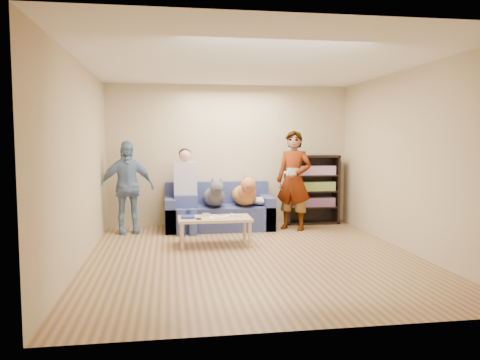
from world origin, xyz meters
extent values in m
plane|color=brown|center=(0.00, 0.00, 0.00)|extent=(5.00, 5.00, 0.00)
plane|color=white|center=(0.00, 0.00, 2.60)|extent=(5.00, 5.00, 0.00)
plane|color=tan|center=(0.00, 2.50, 1.30)|extent=(4.50, 0.00, 4.50)
plane|color=tan|center=(0.00, -2.50, 1.30)|extent=(4.50, 0.00, 4.50)
plane|color=tan|center=(-2.25, 0.00, 1.30)|extent=(0.00, 5.00, 5.00)
plane|color=tan|center=(2.25, 0.00, 1.30)|extent=(0.00, 5.00, 5.00)
ellipsoid|color=silver|center=(0.52, 1.98, 0.50)|extent=(0.42, 0.35, 0.14)
imported|color=gray|center=(1.05, 1.80, 0.88)|extent=(0.76, 0.72, 1.75)
imported|color=#6E87B0|center=(-1.84, 1.93, 0.79)|extent=(0.99, 0.58, 1.58)
cube|color=white|center=(0.85, 1.60, 1.04)|extent=(0.07, 0.13, 0.03)
cube|color=navy|center=(-0.85, 0.86, 0.43)|extent=(0.20, 0.26, 0.03)
cube|color=white|center=(-0.40, 0.71, 0.43)|extent=(0.26, 0.20, 0.02)
cube|color=beige|center=(-0.37, 0.73, 0.44)|extent=(0.22, 0.17, 0.01)
cube|color=#B2B3B7|center=(-0.57, 0.93, 0.45)|extent=(0.11, 0.06, 0.05)
cube|color=silver|center=(-0.17, 0.91, 0.43)|extent=(0.04, 0.13, 0.03)
cube|color=white|center=(-0.09, 0.83, 0.43)|extent=(0.09, 0.06, 0.03)
cylinder|color=white|center=(-0.25, 0.79, 0.43)|extent=(0.07, 0.07, 0.02)
cylinder|color=white|center=(-0.25, 0.87, 0.43)|extent=(0.07, 0.07, 0.02)
cylinder|color=orange|center=(-0.47, 0.65, 0.42)|extent=(0.13, 0.06, 0.01)
cylinder|color=black|center=(-0.33, 0.99, 0.42)|extent=(0.13, 0.08, 0.01)
cube|color=black|center=(-0.70, 0.69, 0.43)|extent=(0.07, 0.12, 0.02)
cube|color=#515B93|center=(-0.25, 2.05, 0.21)|extent=(1.90, 0.85, 0.42)
cube|color=#515B93|center=(-0.25, 2.38, 0.62)|extent=(1.90, 0.18, 0.40)
cube|color=#515B93|center=(-1.11, 2.05, 0.29)|extent=(0.18, 0.85, 0.58)
cube|color=#515B93|center=(0.61, 2.05, 0.29)|extent=(0.18, 0.85, 0.58)
cube|color=#3E4B89|center=(-0.84, 1.97, 0.53)|extent=(0.40, 0.38, 0.22)
cylinder|color=#3B4883|center=(-0.94, 1.55, 0.21)|extent=(0.14, 0.14, 0.47)
cylinder|color=#3B4582|center=(-0.74, 1.55, 0.21)|extent=(0.14, 0.14, 0.47)
cube|color=silver|center=(-0.84, 2.07, 0.92)|extent=(0.40, 0.24, 0.58)
sphere|color=tan|center=(-0.84, 2.07, 1.32)|extent=(0.21, 0.21, 0.21)
ellipsoid|color=black|center=(-0.84, 2.10, 1.35)|extent=(0.22, 0.22, 0.19)
ellipsoid|color=#4E5259|center=(-0.34, 2.00, 0.59)|extent=(0.38, 0.80, 0.33)
sphere|color=#52535D|center=(-0.34, 1.68, 0.66)|extent=(0.29, 0.29, 0.29)
sphere|color=#52555E|center=(-0.34, 1.50, 0.80)|extent=(0.23, 0.23, 0.23)
cube|color=black|center=(-0.34, 1.38, 0.76)|extent=(0.07, 0.11, 0.07)
cone|color=#4D5158|center=(-0.41, 1.53, 0.92)|extent=(0.07, 0.07, 0.11)
cone|color=#53575E|center=(-0.27, 1.53, 0.92)|extent=(0.07, 0.07, 0.11)
cylinder|color=#4C4F56|center=(-0.34, 2.43, 0.55)|extent=(0.04, 0.26, 0.15)
ellipsoid|color=#C0783A|center=(0.20, 2.02, 0.60)|extent=(0.42, 0.87, 0.36)
sphere|color=#B97538|center=(0.20, 1.72, 0.69)|extent=(0.31, 0.31, 0.31)
sphere|color=#AA5634|center=(0.20, 1.56, 0.83)|extent=(0.25, 0.25, 0.25)
cube|color=#5B2C1F|center=(0.20, 1.45, 0.79)|extent=(0.08, 0.12, 0.07)
cone|color=#A75A33|center=(0.13, 1.58, 0.96)|extent=(0.08, 0.08, 0.12)
cone|color=#C36D3B|center=(0.26, 1.58, 0.96)|extent=(0.08, 0.08, 0.12)
cylinder|color=#B16436|center=(0.20, 2.41, 0.56)|extent=(0.05, 0.28, 0.17)
cube|color=tan|center=(-0.45, 0.81, 0.40)|extent=(1.10, 0.60, 0.04)
cylinder|color=#D7AA84|center=(-0.95, 0.56, 0.19)|extent=(0.05, 0.05, 0.38)
cylinder|color=tan|center=(0.05, 0.56, 0.19)|extent=(0.05, 0.05, 0.38)
cylinder|color=#D9B986|center=(-0.95, 1.06, 0.19)|extent=(0.05, 0.05, 0.38)
cylinder|color=tan|center=(0.05, 1.06, 0.19)|extent=(0.05, 0.05, 0.38)
cube|color=black|center=(1.07, 2.32, 0.65)|extent=(0.04, 0.34, 1.30)
cube|color=black|center=(2.03, 2.32, 0.65)|extent=(0.04, 0.34, 1.30)
cube|color=black|center=(1.55, 2.32, 1.28)|extent=(1.00, 0.34, 0.04)
cube|color=black|center=(1.55, 2.32, 0.02)|extent=(1.00, 0.34, 0.04)
cube|color=black|center=(1.55, 2.48, 0.65)|extent=(1.00, 0.02, 1.30)
cube|color=black|center=(1.55, 2.32, 0.32)|extent=(0.94, 0.32, 0.03)
cube|color=black|center=(1.55, 2.32, 0.62)|extent=(0.94, 0.32, 0.02)
cube|color=black|center=(1.55, 2.32, 0.92)|extent=(0.94, 0.32, 0.02)
cube|color=#B23333|center=(1.55, 2.30, 0.42)|extent=(0.84, 0.24, 0.17)
cube|color=gold|center=(1.55, 2.30, 0.72)|extent=(0.84, 0.24, 0.17)
cube|color=#994C99|center=(1.55, 2.30, 1.02)|extent=(0.84, 0.24, 0.17)
camera|label=1|loc=(-1.12, -6.18, 1.60)|focal=35.00mm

